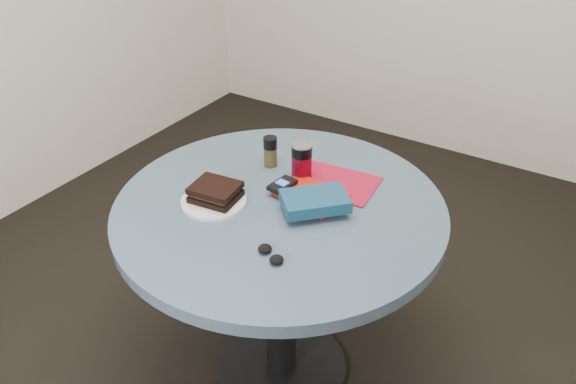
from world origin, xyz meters
The scene contains 11 objects.
ground centered at (0.00, 0.00, 0.00)m, with size 4.00×4.00×0.00m, color black.
table centered at (0.00, 0.00, 0.59)m, with size 1.00×1.00×0.75m.
plate centered at (-0.17, -0.11, 0.76)m, with size 0.20×0.20×0.01m, color silver.
sandwich centered at (-0.16, -0.10, 0.79)m, with size 0.15×0.13×0.05m.
soda_can centered at (-0.02, 0.16, 0.81)m, with size 0.07×0.07×0.12m.
pepper_grinder centered at (-0.15, 0.17, 0.80)m, with size 0.05×0.05×0.10m.
magazine centered at (0.09, 0.19, 0.75)m, with size 0.25×0.19×0.00m, color maroon.
red_book centered at (0.07, 0.07, 0.76)m, with size 0.20×0.14×0.02m, color #A6150D.
novel centered at (0.11, 0.01, 0.79)m, with size 0.19×0.12×0.04m, color navy.
mp3_player centered at (-0.02, 0.05, 0.78)m, with size 0.06×0.10×0.02m.
headphones centered at (0.12, -0.23, 0.76)m, with size 0.10×0.07×0.02m.
Camera 1 is at (0.76, -1.17, 1.70)m, focal length 35.00 mm.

